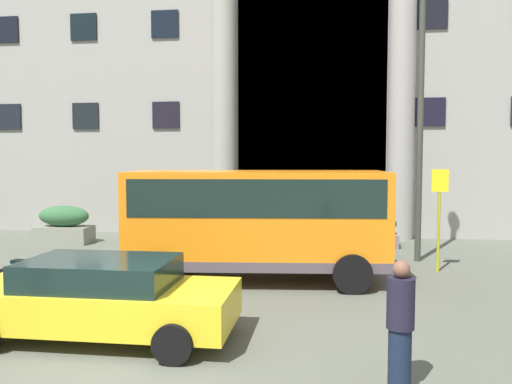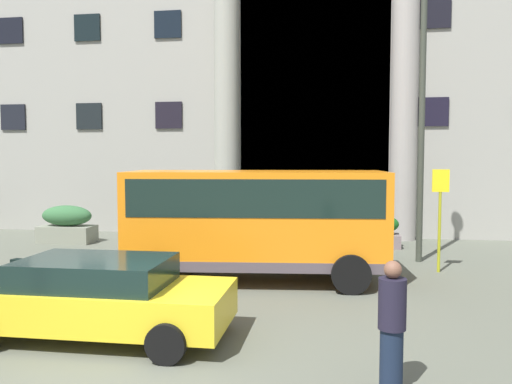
{
  "view_description": "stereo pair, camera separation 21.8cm",
  "coord_description": "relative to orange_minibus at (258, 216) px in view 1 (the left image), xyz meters",
  "views": [
    {
      "loc": [
        2.97,
        -7.07,
        3.08
      ],
      "look_at": [
        1.08,
        6.81,
        2.13
      ],
      "focal_mm": 36.05,
      "sensor_mm": 36.0,
      "label": 1
    },
    {
      "loc": [
        3.18,
        -7.04,
        3.08
      ],
      "look_at": [
        1.08,
        6.81,
        2.13
      ],
      "focal_mm": 36.05,
      "sensor_mm": 36.0,
      "label": 2
    }
  ],
  "objects": [
    {
      "name": "ground_plane",
      "position": [
        -1.3,
        -5.5,
        -1.7
      ],
      "size": [
        80.0,
        64.0,
        0.12
      ],
      "primitive_type": "cube",
      "color": "#56594D"
    },
    {
      "name": "pedestrian_child_trailing",
      "position": [
        2.65,
        -5.84,
        -0.75
      ],
      "size": [
        0.36,
        0.36,
        1.75
      ],
      "rotation": [
        0.0,
        0.0,
        2.91
      ],
      "color": "#151F33",
      "rests_on": "ground_plane"
    },
    {
      "name": "orange_minibus",
      "position": [
        0.0,
        0.0,
        0.0
      ],
      "size": [
        6.46,
        3.04,
        2.74
      ],
      "rotation": [
        0.0,
        0.0,
        0.09
      ],
      "color": "orange",
      "rests_on": "ground_plane"
    },
    {
      "name": "motorcycle_far_end",
      "position": [
        -4.8,
        -2.22,
        -1.18
      ],
      "size": [
        1.99,
        0.64,
        0.89
      ],
      "rotation": [
        0.0,
        0.0,
        -0.2
      ],
      "color": "black",
      "rests_on": "ground_plane"
    },
    {
      "name": "hedge_planter_entrance_left",
      "position": [
        -7.66,
        4.68,
        -0.99
      ],
      "size": [
        1.95,
        0.97,
        1.35
      ],
      "color": "gray",
      "rests_on": "ground_plane"
    },
    {
      "name": "parked_sedan_far",
      "position": [
        -2.11,
        -4.43,
        -0.93
      ],
      "size": [
        4.57,
        2.06,
        1.36
      ],
      "rotation": [
        0.0,
        0.0,
        -0.0
      ],
      "color": "gold",
      "rests_on": "ground_plane"
    },
    {
      "name": "lamppost_plaza_centre",
      "position": [
        4.39,
        3.05,
        3.01
      ],
      "size": [
        0.4,
        0.4,
        8.02
      ],
      "color": "#353A31",
      "rests_on": "ground_plane"
    },
    {
      "name": "bus_stop_sign",
      "position": [
        4.69,
        1.67,
        0.07
      ],
      "size": [
        0.44,
        0.08,
        2.76
      ],
      "color": "#9C9F1D",
      "rests_on": "ground_plane"
    },
    {
      "name": "hedge_planter_far_east",
      "position": [
        3.31,
        5.37,
        -1.08
      ],
      "size": [
        1.64,
        0.85,
        1.15
      ],
      "color": "slate",
      "rests_on": "ground_plane"
    }
  ]
}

